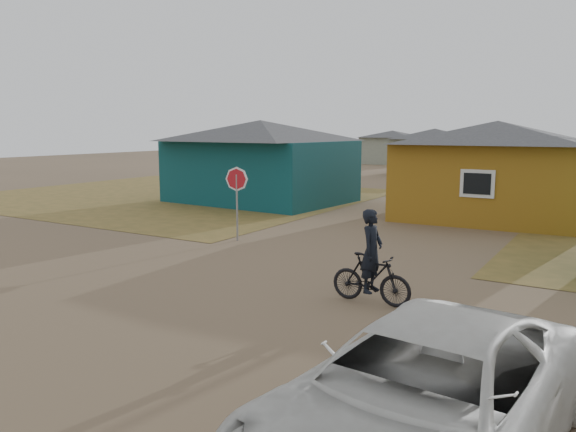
% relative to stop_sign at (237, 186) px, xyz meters
% --- Properties ---
extents(ground, '(120.00, 120.00, 0.00)m').
position_rel_stop_sign_xyz_m(ground, '(3.58, -4.84, -1.76)').
color(ground, brown).
extents(grass_nw, '(20.00, 18.00, 0.00)m').
position_rel_stop_sign_xyz_m(grass_nw, '(-10.42, 8.16, -1.76)').
color(grass_nw, olive).
rests_on(grass_nw, ground).
extents(house_teal, '(8.93, 7.08, 4.00)m').
position_rel_stop_sign_xyz_m(house_teal, '(-4.92, 8.66, 0.29)').
color(house_teal, '#0B393E').
rests_on(house_teal, ground).
extents(house_yellow, '(7.72, 6.76, 3.90)m').
position_rel_stop_sign_xyz_m(house_yellow, '(6.08, 9.15, 0.24)').
color(house_yellow, '#936316').
rests_on(house_yellow, ground).
extents(house_pale_west, '(7.04, 6.15, 3.60)m').
position_rel_stop_sign_xyz_m(house_pale_west, '(-2.42, 29.16, 0.09)').
color(house_pale_west, gray).
rests_on(house_pale_west, ground).
extents(house_pale_north, '(6.28, 5.81, 3.40)m').
position_rel_stop_sign_xyz_m(house_pale_north, '(-10.42, 41.16, -0.01)').
color(house_pale_north, gray).
rests_on(house_pale_north, ground).
extents(stop_sign, '(0.77, 0.21, 2.39)m').
position_rel_stop_sign_xyz_m(stop_sign, '(0.00, 0.00, 0.00)').
color(stop_sign, gray).
rests_on(stop_sign, ground).
extents(cyclist, '(1.75, 0.63, 1.97)m').
position_rel_stop_sign_xyz_m(cyclist, '(6.27, -3.88, -1.05)').
color(cyclist, black).
rests_on(cyclist, ground).
extents(vehicle, '(3.01, 5.65, 1.51)m').
position_rel_stop_sign_xyz_m(vehicle, '(8.97, -8.86, -1.01)').
color(vehicle, silver).
rests_on(vehicle, ground).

